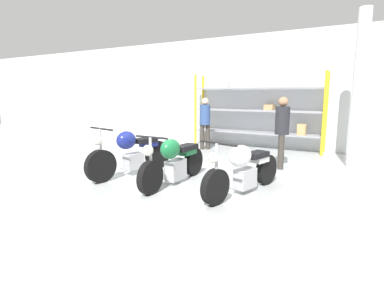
{
  "coord_description": "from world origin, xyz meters",
  "views": [
    {
      "loc": [
        2.95,
        -4.87,
        1.7
      ],
      "look_at": [
        0.0,
        0.4,
        0.7
      ],
      "focal_mm": 28.0,
      "sensor_mm": 36.0,
      "label": 1
    }
  ],
  "objects_px": {
    "motorcycle_green": "(174,161)",
    "person_browsing": "(282,127)",
    "person_near_rack": "(205,119)",
    "motorcycle_white": "(244,168)",
    "shelving_rack": "(257,111)",
    "motorcycle_blue": "(131,153)"
  },
  "relations": [
    {
      "from": "motorcycle_green",
      "to": "person_browsing",
      "type": "bearing_deg",
      "value": 147.93
    },
    {
      "from": "motorcycle_green",
      "to": "person_near_rack",
      "type": "distance_m",
      "value": 3.79
    },
    {
      "from": "shelving_rack",
      "to": "motorcycle_green",
      "type": "height_order",
      "value": "shelving_rack"
    },
    {
      "from": "motorcycle_blue",
      "to": "person_near_rack",
      "type": "xyz_separation_m",
      "value": [
        -0.01,
        3.49,
        0.46
      ]
    },
    {
      "from": "motorcycle_green",
      "to": "motorcycle_white",
      "type": "bearing_deg",
      "value": 95.86
    },
    {
      "from": "person_near_rack",
      "to": "motorcycle_blue",
      "type": "bearing_deg",
      "value": 146.09
    },
    {
      "from": "motorcycle_white",
      "to": "person_browsing",
      "type": "bearing_deg",
      "value": -168.98
    },
    {
      "from": "motorcycle_green",
      "to": "person_browsing",
      "type": "distance_m",
      "value": 2.74
    },
    {
      "from": "person_near_rack",
      "to": "motorcycle_white",
      "type": "bearing_deg",
      "value": -178.27
    },
    {
      "from": "motorcycle_green",
      "to": "shelving_rack",
      "type": "bearing_deg",
      "value": 179.35
    },
    {
      "from": "motorcycle_white",
      "to": "motorcycle_blue",
      "type": "bearing_deg",
      "value": -75.04
    },
    {
      "from": "motorcycle_green",
      "to": "person_near_rack",
      "type": "height_order",
      "value": "person_near_rack"
    },
    {
      "from": "motorcycle_white",
      "to": "person_browsing",
      "type": "height_order",
      "value": "person_browsing"
    },
    {
      "from": "motorcycle_blue",
      "to": "motorcycle_white",
      "type": "distance_m",
      "value": 2.5
    },
    {
      "from": "shelving_rack",
      "to": "motorcycle_white",
      "type": "bearing_deg",
      "value": -75.4
    },
    {
      "from": "shelving_rack",
      "to": "motorcycle_green",
      "type": "bearing_deg",
      "value": -92.41
    },
    {
      "from": "shelving_rack",
      "to": "motorcycle_white",
      "type": "height_order",
      "value": "shelving_rack"
    },
    {
      "from": "shelving_rack",
      "to": "person_browsing",
      "type": "height_order",
      "value": "shelving_rack"
    },
    {
      "from": "person_browsing",
      "to": "person_near_rack",
      "type": "relative_size",
      "value": 1.03
    },
    {
      "from": "motorcycle_blue",
      "to": "shelving_rack",
      "type": "bearing_deg",
      "value": 175.28
    },
    {
      "from": "motorcycle_blue",
      "to": "motorcycle_white",
      "type": "xyz_separation_m",
      "value": [
        2.5,
        0.0,
        -0.03
      ]
    },
    {
      "from": "shelving_rack",
      "to": "motorcycle_blue",
      "type": "height_order",
      "value": "shelving_rack"
    }
  ]
}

